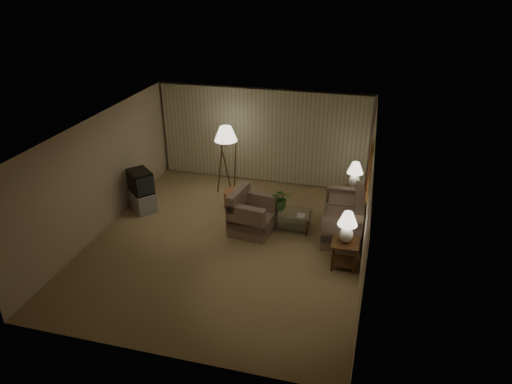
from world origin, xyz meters
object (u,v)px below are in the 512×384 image
armchair (252,216)px  table_lamp_near (347,225)px  crt_tv (140,181)px  vase (281,209)px  side_table_near (345,250)px  tv_cabinet (143,200)px  coffee_table (287,217)px  floor_lamp (226,158)px  table_lamp_far (355,173)px  sofa (343,218)px  ottoman (236,199)px  side_table_far (353,195)px

armchair → table_lamp_near: 2.45m
crt_tv → vase: size_ratio=5.85×
side_table_near → crt_tv: (-5.20, 1.25, 0.37)m
side_table_near → table_lamp_near: 0.59m
tv_cabinet → crt_tv: bearing=0.0°
coffee_table → crt_tv: 3.80m
coffee_table → floor_lamp: floor_lamp is taller
table_lamp_far → coffee_table: size_ratio=0.60×
table_lamp_near → crt_tv: size_ratio=0.85×
coffee_table → crt_tv: (-3.76, 0.00, 0.51)m
sofa → table_lamp_near: 1.49m
crt_tv → sofa: bearing=42.6°
floor_lamp → ottoman: bearing=-58.0°
sofa → side_table_far: bearing=171.1°
tv_cabinet → side_table_far: bearing=56.0°
table_lamp_near → floor_lamp: (-3.41, 2.78, -0.03)m
floor_lamp → ottoman: 1.21m
side_table_near → tv_cabinet: bearing=166.5°
vase → table_lamp_near: bearing=-38.2°
side_table_far → table_lamp_near: table_lamp_near is taller
crt_tv → floor_lamp: size_ratio=0.43×
sofa → table_lamp_far: (0.15, 1.25, 0.62)m
armchair → vase: bearing=-53.0°
table_lamp_far → coffee_table: (-1.44, -1.35, -0.73)m
sofa → side_table_far: 1.26m
ottoman → vase: (1.33, -0.74, 0.27)m
table_lamp_far → table_lamp_near: bearing=-90.0°
side_table_far → coffee_table: side_table_far is taller
table_lamp_near → crt_tv: (-5.20, 1.25, -0.22)m
table_lamp_far → floor_lamp: 3.42m
side_table_far → coffee_table: size_ratio=0.52×
crt_tv → vase: bearing=41.5°
sofa → vase: sofa is taller
side_table_far → tv_cabinet: side_table_far is taller
coffee_table → vase: (-0.15, -0.00, 0.21)m
armchair → table_lamp_far: 2.84m
side_table_far → ottoman: side_table_far is taller
sofa → ottoman: 2.85m
side_table_far → table_lamp_far: (-0.00, -0.00, 0.62)m
side_table_near → coffee_table: side_table_near is taller
armchair → floor_lamp: 2.31m
table_lamp_far → sofa: bearing=-96.8°
sofa → crt_tv: (-5.05, -0.10, 0.40)m
side_table_far → table_lamp_far: size_ratio=0.87×
side_table_far → crt_tv: 5.39m
side_table_far → crt_tv: size_ratio=0.74×
table_lamp_near → floor_lamp: floor_lamp is taller
armchair → floor_lamp: (-1.21, 1.88, 0.58)m
table_lamp_near → coffee_table: 2.04m
side_table_far → floor_lamp: bearing=176.9°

